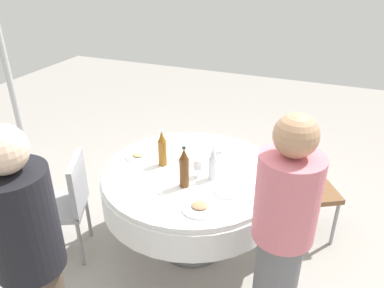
{
  "coord_description": "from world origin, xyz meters",
  "views": [
    {
      "loc": [
        0.92,
        -2.26,
        2.24
      ],
      "look_at": [
        0.0,
        0.0,
        0.97
      ],
      "focal_mm": 34.79,
      "sensor_mm": 36.0,
      "label": 1
    }
  ],
  "objects_px": {
    "dining_table": "(192,187)",
    "person_east": "(281,238)",
    "bottle_amber_east": "(162,149)",
    "plate_outer": "(199,207)",
    "plate_west": "(229,190)",
    "wine_glass_south": "(198,164)",
    "person_north": "(32,261)",
    "bottle_brown_far": "(184,168)",
    "chair_right": "(303,185)",
    "plate_mid": "(193,157)",
    "wine_glass_inner": "(223,142)",
    "plate_near": "(138,156)",
    "bottle_clear_north": "(213,164)",
    "chair_rear": "(68,199)"
  },
  "relations": [
    {
      "from": "wine_glass_inner",
      "to": "plate_west",
      "type": "height_order",
      "value": "wine_glass_inner"
    },
    {
      "from": "chair_rear",
      "to": "bottle_clear_north",
      "type": "bearing_deg",
      "value": -96.0
    },
    {
      "from": "bottle_brown_far",
      "to": "person_north",
      "type": "height_order",
      "value": "person_north"
    },
    {
      "from": "plate_outer",
      "to": "person_north",
      "type": "height_order",
      "value": "person_north"
    },
    {
      "from": "person_east",
      "to": "chair_right",
      "type": "distance_m",
      "value": 1.12
    },
    {
      "from": "bottle_amber_east",
      "to": "plate_outer",
      "type": "relative_size",
      "value": 1.25
    },
    {
      "from": "dining_table",
      "to": "plate_west",
      "type": "bearing_deg",
      "value": -24.62
    },
    {
      "from": "plate_outer",
      "to": "person_north",
      "type": "bearing_deg",
      "value": -124.69
    },
    {
      "from": "wine_glass_south",
      "to": "person_north",
      "type": "relative_size",
      "value": 0.09
    },
    {
      "from": "bottle_clear_north",
      "to": "chair_right",
      "type": "distance_m",
      "value": 0.88
    },
    {
      "from": "wine_glass_south",
      "to": "plate_outer",
      "type": "bearing_deg",
      "value": -67.21
    },
    {
      "from": "bottle_brown_far",
      "to": "plate_mid",
      "type": "distance_m",
      "value": 0.43
    },
    {
      "from": "plate_mid",
      "to": "person_north",
      "type": "bearing_deg",
      "value": -101.69
    },
    {
      "from": "bottle_clear_north",
      "to": "plate_west",
      "type": "height_order",
      "value": "bottle_clear_north"
    },
    {
      "from": "bottle_brown_far",
      "to": "wine_glass_inner",
      "type": "bearing_deg",
      "value": 80.69
    },
    {
      "from": "bottle_clear_north",
      "to": "wine_glass_south",
      "type": "xyz_separation_m",
      "value": [
        -0.11,
        -0.01,
        -0.02
      ]
    },
    {
      "from": "plate_outer",
      "to": "chair_rear",
      "type": "distance_m",
      "value": 1.12
    },
    {
      "from": "wine_glass_inner",
      "to": "plate_west",
      "type": "distance_m",
      "value": 0.59
    },
    {
      "from": "bottle_amber_east",
      "to": "wine_glass_south",
      "type": "height_order",
      "value": "bottle_amber_east"
    },
    {
      "from": "plate_outer",
      "to": "chair_rear",
      "type": "bearing_deg",
      "value": -179.75
    },
    {
      "from": "bottle_clear_north",
      "to": "chair_right",
      "type": "xyz_separation_m",
      "value": [
        0.62,
        0.52,
        -0.35
      ]
    },
    {
      "from": "wine_glass_south",
      "to": "person_north",
      "type": "distance_m",
      "value": 1.29
    },
    {
      "from": "plate_mid",
      "to": "person_north",
      "type": "height_order",
      "value": "person_north"
    },
    {
      "from": "wine_glass_inner",
      "to": "plate_mid",
      "type": "bearing_deg",
      "value": -133.6
    },
    {
      "from": "bottle_clear_north",
      "to": "person_north",
      "type": "bearing_deg",
      "value": -113.91
    },
    {
      "from": "bottle_brown_far",
      "to": "plate_near",
      "type": "relative_size",
      "value": 1.54
    },
    {
      "from": "plate_near",
      "to": "bottle_brown_far",
      "type": "bearing_deg",
      "value": -25.13
    },
    {
      "from": "wine_glass_inner",
      "to": "bottle_amber_east",
      "type": "bearing_deg",
      "value": -134.72
    },
    {
      "from": "bottle_brown_far",
      "to": "chair_right",
      "type": "distance_m",
      "value": 1.1
    },
    {
      "from": "bottle_clear_north",
      "to": "plate_west",
      "type": "bearing_deg",
      "value": -35.29
    },
    {
      "from": "wine_glass_inner",
      "to": "bottle_clear_north",
      "type": "bearing_deg",
      "value": -82.24
    },
    {
      "from": "dining_table",
      "to": "person_east",
      "type": "xyz_separation_m",
      "value": [
        0.78,
        -0.6,
        0.23
      ]
    },
    {
      "from": "plate_near",
      "to": "dining_table",
      "type": "bearing_deg",
      "value": -3.31
    },
    {
      "from": "person_east",
      "to": "person_north",
      "type": "height_order",
      "value": "person_north"
    },
    {
      "from": "person_north",
      "to": "chair_right",
      "type": "height_order",
      "value": "person_north"
    },
    {
      "from": "chair_right",
      "to": "bottle_clear_north",
      "type": "bearing_deg",
      "value": -80.83
    },
    {
      "from": "dining_table",
      "to": "wine_glass_inner",
      "type": "relative_size",
      "value": 10.41
    },
    {
      "from": "bottle_brown_far",
      "to": "person_east",
      "type": "bearing_deg",
      "value": -27.11
    },
    {
      "from": "bottle_brown_far",
      "to": "person_north",
      "type": "bearing_deg",
      "value": -110.23
    },
    {
      "from": "person_east",
      "to": "chair_rear",
      "type": "relative_size",
      "value": 1.8
    },
    {
      "from": "wine_glass_south",
      "to": "person_east",
      "type": "height_order",
      "value": "person_east"
    },
    {
      "from": "dining_table",
      "to": "plate_mid",
      "type": "bearing_deg",
      "value": 108.87
    },
    {
      "from": "wine_glass_south",
      "to": "plate_west",
      "type": "bearing_deg",
      "value": -20.18
    },
    {
      "from": "plate_outer",
      "to": "person_east",
      "type": "distance_m",
      "value": 0.59
    },
    {
      "from": "bottle_amber_east",
      "to": "chair_rear",
      "type": "xyz_separation_m",
      "value": [
        -0.63,
        -0.43,
        -0.36
      ]
    },
    {
      "from": "plate_west",
      "to": "plate_outer",
      "type": "distance_m",
      "value": 0.29
    },
    {
      "from": "plate_near",
      "to": "person_east",
      "type": "relative_size",
      "value": 0.13
    },
    {
      "from": "plate_outer",
      "to": "chair_right",
      "type": "distance_m",
      "value": 1.09
    },
    {
      "from": "bottle_brown_far",
      "to": "chair_rear",
      "type": "bearing_deg",
      "value": -166.62
    },
    {
      "from": "bottle_brown_far",
      "to": "bottle_clear_north",
      "type": "bearing_deg",
      "value": 47.72
    }
  ]
}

